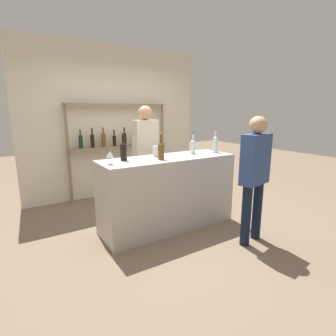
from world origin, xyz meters
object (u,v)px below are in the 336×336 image
(counter_bottle_3, at_px, (193,146))
(server_behind_counter, at_px, (146,149))
(counter_bottle_1, at_px, (215,143))
(counter_bottle_2, at_px, (124,150))
(wine_glass, at_px, (110,155))
(counter_bottle_0, at_px, (161,150))
(customer_right, at_px, (255,171))
(cork_jar, at_px, (157,151))

(counter_bottle_3, height_order, server_behind_counter, server_behind_counter)
(counter_bottle_1, relative_size, server_behind_counter, 0.20)
(counter_bottle_3, bearing_deg, server_behind_counter, 119.03)
(counter_bottle_2, height_order, wine_glass, counter_bottle_2)
(counter_bottle_3, distance_m, server_behind_counter, 0.84)
(counter_bottle_0, bearing_deg, customer_right, -46.69)
(counter_bottle_0, relative_size, wine_glass, 2.14)
(counter_bottle_0, bearing_deg, cork_jar, 74.45)
(counter_bottle_2, bearing_deg, cork_jar, 4.55)
(counter_bottle_3, height_order, customer_right, customer_right)
(customer_right, bearing_deg, counter_bottle_0, 32.55)
(cork_jar, xyz_separation_m, customer_right, (0.74, -1.09, -0.15))
(wine_glass, bearing_deg, counter_bottle_3, 4.14)
(counter_bottle_1, relative_size, counter_bottle_3, 1.11)
(counter_bottle_0, relative_size, cork_jar, 2.34)
(wine_glass, height_order, customer_right, customer_right)
(counter_bottle_1, xyz_separation_m, wine_glass, (-1.68, -0.02, -0.02))
(counter_bottle_2, xyz_separation_m, server_behind_counter, (0.67, 0.68, -0.12))
(wine_glass, distance_m, cork_jar, 0.76)
(counter_bottle_0, bearing_deg, server_behind_counter, 75.29)
(counter_bottle_0, relative_size, counter_bottle_1, 1.00)
(customer_right, bearing_deg, counter_bottle_2, 39.15)
(counter_bottle_1, height_order, counter_bottle_2, counter_bottle_1)
(counter_bottle_1, relative_size, wine_glass, 2.14)
(counter_bottle_2, xyz_separation_m, customer_right, (1.24, -1.05, -0.21))
(wine_glass, relative_size, cork_jar, 1.09)
(counter_bottle_3, bearing_deg, counter_bottle_1, -11.33)
(counter_bottle_1, distance_m, counter_bottle_3, 0.38)
(counter_bottle_2, xyz_separation_m, cork_jar, (0.50, 0.04, -0.06))
(cork_jar, bearing_deg, server_behind_counter, 75.61)
(wine_glass, distance_m, customer_right, 1.74)
(counter_bottle_0, relative_size, customer_right, 0.22)
(counter_bottle_1, relative_size, cork_jar, 2.34)
(counter_bottle_1, bearing_deg, counter_bottle_0, -175.75)
(counter_bottle_0, xyz_separation_m, counter_bottle_2, (-0.44, 0.19, 0.00))
(counter_bottle_2, distance_m, cork_jar, 0.51)
(counter_bottle_1, xyz_separation_m, cork_jar, (-0.94, 0.16, -0.06))
(counter_bottle_1, height_order, customer_right, customer_right)
(counter_bottle_2, relative_size, wine_glass, 2.12)
(cork_jar, xyz_separation_m, server_behind_counter, (0.16, 0.64, -0.06))
(counter_bottle_3, relative_size, cork_jar, 2.11)
(counter_bottle_2, distance_m, server_behind_counter, 0.96)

